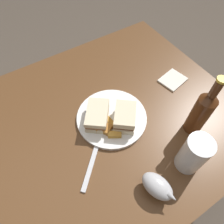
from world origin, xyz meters
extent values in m
plane|color=#4C4238|center=(0.00, 0.00, 0.00)|extent=(6.00, 6.00, 0.00)
cube|color=brown|center=(0.00, 0.00, 0.36)|extent=(1.00, 0.91, 0.72)
cylinder|color=white|center=(0.01, 0.02, 0.73)|extent=(0.27, 0.27, 0.01)
cube|color=beige|center=(0.07, 0.00, 0.75)|extent=(0.14, 0.14, 0.02)
cube|color=#8C5B3D|center=(0.07, 0.00, 0.77)|extent=(0.13, 0.14, 0.02)
cube|color=beige|center=(0.07, 0.00, 0.79)|extent=(0.14, 0.14, 0.02)
cube|color=beige|center=(-0.01, 0.06, 0.75)|extent=(0.13, 0.13, 0.03)
cube|color=brown|center=(-0.01, 0.06, 0.77)|extent=(0.12, 0.12, 0.01)
cube|color=beige|center=(-0.01, 0.06, 0.79)|extent=(0.13, 0.13, 0.03)
cube|color=gold|center=(0.05, 0.09, 0.75)|extent=(0.05, 0.04, 0.02)
cube|color=gold|center=(0.03, 0.04, 0.75)|extent=(0.02, 0.05, 0.02)
cube|color=gold|center=(0.09, 0.03, 0.75)|extent=(0.02, 0.04, 0.02)
cube|color=#AD702D|center=(0.06, 0.06, 0.75)|extent=(0.05, 0.04, 0.02)
cube|color=gold|center=(0.06, 0.02, 0.75)|extent=(0.05, 0.03, 0.02)
cylinder|color=white|center=(-0.11, 0.31, 0.80)|extent=(0.08, 0.08, 0.15)
cylinder|color=gold|center=(-0.11, 0.31, 0.77)|extent=(0.07, 0.07, 0.10)
cylinder|color=#B7B7BC|center=(0.04, 0.32, 0.73)|extent=(0.04, 0.04, 0.02)
ellipsoid|color=#B7B7BC|center=(0.04, 0.32, 0.77)|extent=(0.09, 0.12, 0.05)
ellipsoid|color=#381E0F|center=(0.04, 0.32, 0.77)|extent=(0.08, 0.10, 0.02)
cone|color=#B7B7BC|center=(0.03, 0.37, 0.78)|extent=(0.03, 0.04, 0.02)
cylinder|color=#47230F|center=(-0.22, 0.22, 0.81)|extent=(0.06, 0.06, 0.17)
cone|color=#47230F|center=(-0.22, 0.22, 0.91)|extent=(0.06, 0.06, 0.02)
cylinder|color=#47230F|center=(-0.22, 0.22, 0.95)|extent=(0.03, 0.03, 0.07)
cylinder|color=gold|center=(-0.22, 0.22, 0.99)|extent=(0.03, 0.03, 0.01)
cube|color=silver|center=(-0.33, -0.01, 0.73)|extent=(0.13, 0.11, 0.01)
cube|color=silver|center=(0.18, 0.14, 0.73)|extent=(0.14, 0.14, 0.01)
camera|label=1|loc=(0.24, 0.38, 1.41)|focal=32.84mm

